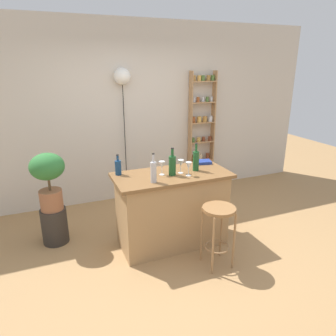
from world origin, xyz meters
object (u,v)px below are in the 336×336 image
(wine_glass_left, at_px, (189,166))
(pendant_globe_light, at_px, (122,77))
(wine_glass_center, at_px, (162,165))
(wine_glass_right, at_px, (181,164))
(bottle_wine_red, at_px, (153,171))
(bottle_olive_oil, at_px, (196,160))
(bottle_sauce_amber, at_px, (118,167))
(cookbook, at_px, (203,162))
(bottle_spirits_clear, at_px, (172,165))
(spice_shelf, at_px, (202,130))
(bar_stool, at_px, (218,222))
(plant_stool, at_px, (55,226))
(potted_plant, at_px, (48,176))

(wine_glass_left, distance_m, pendant_globe_light, 1.93)
(wine_glass_center, bearing_deg, wine_glass_right, -6.93)
(wine_glass_left, bearing_deg, bottle_wine_red, -173.74)
(bottle_olive_oil, bearing_deg, bottle_sauce_amber, 167.46)
(wine_glass_center, height_order, cookbook, wine_glass_center)
(bottle_sauce_amber, relative_size, wine_glass_right, 1.50)
(bottle_spirits_clear, bearing_deg, bottle_sauce_amber, 156.85)
(cookbook, bearing_deg, spice_shelf, 74.27)
(bar_stool, distance_m, bottle_wine_red, 0.89)
(bar_stool, xyz_separation_m, bottle_spirits_clear, (-0.30, 0.58, 0.51))
(wine_glass_right, bearing_deg, wine_glass_left, -68.18)
(bottle_olive_oil, height_order, wine_glass_left, bottle_olive_oil)
(bottle_wine_red, distance_m, pendant_globe_light, 1.95)
(spice_shelf, height_order, pendant_globe_light, pendant_globe_light)
(bottle_spirits_clear, height_order, cookbook, bottle_spirits_clear)
(cookbook, bearing_deg, bottle_spirits_clear, -142.40)
(pendant_globe_light, bearing_deg, wine_glass_center, -88.40)
(wine_glass_center, distance_m, cookbook, 0.69)
(bar_stool, height_order, bottle_wine_red, bottle_wine_red)
(wine_glass_left, bearing_deg, plant_stool, 155.56)
(spice_shelf, relative_size, pendant_globe_light, 0.97)
(potted_plant, bearing_deg, bar_stool, -35.51)
(potted_plant, relative_size, wine_glass_center, 4.36)
(wine_glass_left, relative_size, wine_glass_center, 1.00)
(bottle_sauce_amber, bearing_deg, wine_glass_left, -24.39)
(bottle_sauce_amber, relative_size, wine_glass_left, 1.50)
(pendant_globe_light, bearing_deg, bottle_wine_red, -94.27)
(spice_shelf, xyz_separation_m, plant_stool, (-2.55, -0.96, -0.84))
(potted_plant, bearing_deg, pendant_globe_light, 39.43)
(spice_shelf, xyz_separation_m, bottle_spirits_clear, (-1.20, -1.55, -0.03))
(bar_stool, bearing_deg, pendant_globe_light, 101.82)
(cookbook, bearing_deg, bar_stool, -94.60)
(potted_plant, height_order, cookbook, potted_plant)
(pendant_globe_light, bearing_deg, bottle_sauce_amber, -107.81)
(wine_glass_left, bearing_deg, wine_glass_right, 111.82)
(spice_shelf, distance_m, potted_plant, 2.73)
(plant_stool, bearing_deg, bottle_spirits_clear, -23.92)
(plant_stool, bearing_deg, bar_stool, -35.51)
(bottle_sauce_amber, xyz_separation_m, bottle_wine_red, (0.30, -0.39, 0.03))
(bottle_spirits_clear, bearing_deg, bar_stool, -62.57)
(bar_stool, xyz_separation_m, wine_glass_right, (-0.18, 0.60, 0.51))
(bottle_olive_oil, bearing_deg, bottle_wine_red, -163.11)
(potted_plant, height_order, wine_glass_left, potted_plant)
(wine_glass_center, height_order, pendant_globe_light, pendant_globe_light)
(wine_glass_left, bearing_deg, bottle_spirits_clear, 151.45)
(bottle_sauce_amber, height_order, bottle_spirits_clear, bottle_spirits_clear)
(bottle_olive_oil, xyz_separation_m, wine_glass_right, (-0.21, -0.02, -0.01))
(plant_stool, distance_m, bottle_sauce_amber, 1.15)
(bottle_sauce_amber, xyz_separation_m, wine_glass_center, (0.47, -0.19, 0.02))
(wine_glass_left, bearing_deg, potted_plant, 155.56)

